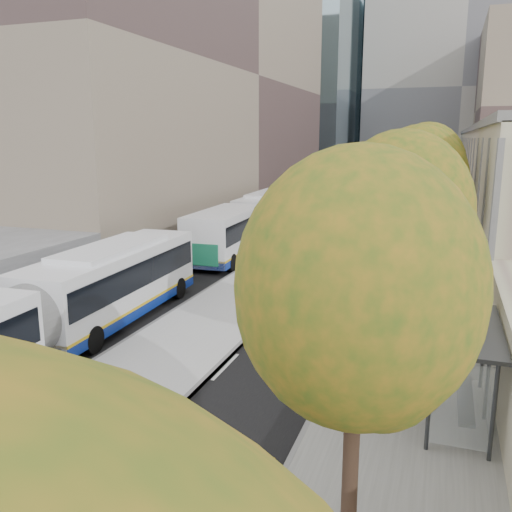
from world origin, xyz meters
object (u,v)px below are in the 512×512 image
at_px(bus_near, 51,311).
at_px(distant_car, 339,196).
at_px(cyclist, 129,491).
at_px(bus_far, 253,221).
at_px(bus_shelter, 470,343).

xyz_separation_m(bus_near, distant_car, (0.70, 48.63, -0.92)).
xyz_separation_m(bus_near, cyclist, (7.09, -6.45, -0.87)).
relative_size(bus_near, cyclist, 8.84).
height_order(bus_far, distant_car, bus_far).
bearing_deg(bus_far, bus_near, -91.55).
bearing_deg(bus_shelter, bus_far, 122.59).
bearing_deg(bus_near, bus_far, 88.51).
bearing_deg(bus_far, distant_car, 86.10).
xyz_separation_m(bus_far, cyclist, (7.28, -27.63, -0.96)).
bearing_deg(cyclist, distant_car, 99.68).
relative_size(bus_near, bus_far, 0.95).
distance_m(bus_near, distant_car, 48.64).
relative_size(bus_far, cyclist, 9.32).
relative_size(bus_shelter, bus_near, 0.25).
distance_m(bus_near, bus_far, 21.18).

